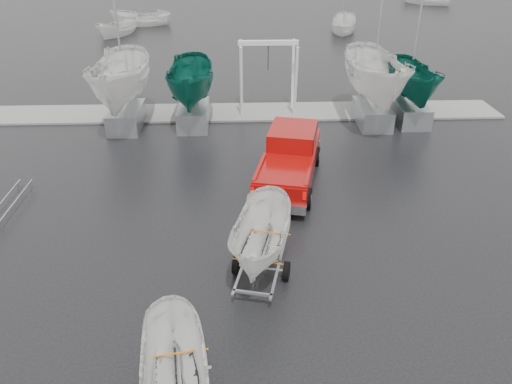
% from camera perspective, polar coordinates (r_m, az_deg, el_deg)
% --- Properties ---
extents(ground_plane, '(120.00, 120.00, 0.00)m').
position_cam_1_polar(ground_plane, '(17.68, -1.57, -5.44)').
color(ground_plane, black).
rests_on(ground_plane, ground).
extents(dock, '(30.00, 3.00, 0.12)m').
position_cam_1_polar(dock, '(29.34, -1.92, 9.09)').
color(dock, gray).
rests_on(dock, ground).
extents(pickup_truck, '(3.46, 6.55, 2.07)m').
position_cam_1_polar(pickup_truck, '(21.28, 3.92, 4.12)').
color(pickup_truck, '#8A0907').
rests_on(pickup_truck, ground).
extents(trailer_hitched, '(2.02, 3.77, 4.94)m').
position_cam_1_polar(trailer_hitched, '(14.70, 0.78, -0.84)').
color(trailer_hitched, '#999CA2').
rests_on(trailer_hitched, ground).
extents(trailer_parked, '(1.85, 3.73, 4.47)m').
position_cam_1_polar(trailer_parked, '(10.85, -9.59, -15.58)').
color(trailer_parked, '#999CA2').
rests_on(trailer_parked, ground).
extents(boat_hoist, '(3.30, 2.18, 4.12)m').
position_cam_1_polar(boat_hoist, '(28.61, 1.38, 14.08)').
color(boat_hoist, silver).
rests_on(boat_hoist, ground).
extents(keelboat_0, '(2.78, 3.20, 10.96)m').
position_cam_1_polar(keelboat_0, '(26.88, -15.60, 15.97)').
color(keelboat_0, '#999CA2').
rests_on(keelboat_0, ground).
extents(keelboat_1, '(2.38, 3.20, 7.42)m').
position_cam_1_polar(keelboat_1, '(26.65, -7.55, 15.17)').
color(keelboat_1, '#999CA2').
rests_on(keelboat_1, ground).
extents(keelboat_2, '(2.83, 3.20, 11.01)m').
position_cam_1_polar(keelboat_2, '(27.18, 14.05, 16.46)').
color(keelboat_2, '#999CA2').
rests_on(keelboat_2, ground).
extents(keelboat_3, '(2.16, 3.20, 10.32)m').
position_cam_1_polar(keelboat_3, '(28.34, 17.88, 14.13)').
color(keelboat_3, '#999CA2').
rests_on(keelboat_3, ground).
extents(moored_boat_0, '(2.98, 3.01, 11.04)m').
position_cam_1_polar(moored_boat_0, '(52.38, -15.38, 16.93)').
color(moored_boat_0, silver).
rests_on(moored_boat_0, ground).
extents(moored_boat_1, '(2.52, 2.45, 11.17)m').
position_cam_1_polar(moored_boat_1, '(56.78, -12.92, 18.08)').
color(moored_boat_1, silver).
rests_on(moored_boat_1, ground).
extents(moored_boat_2, '(2.86, 2.91, 11.11)m').
position_cam_1_polar(moored_boat_2, '(52.90, 9.89, 17.61)').
color(moored_boat_2, silver).
rests_on(moored_boat_2, ground).
extents(moored_boat_3, '(3.77, 3.77, 11.50)m').
position_cam_1_polar(moored_boat_3, '(73.52, 18.77, 19.67)').
color(moored_boat_3, silver).
rests_on(moored_boat_3, ground).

